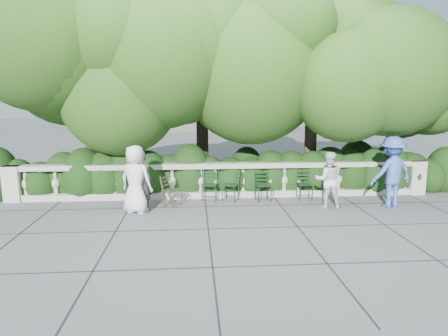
{
  "coord_description": "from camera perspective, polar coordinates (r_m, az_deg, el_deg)",
  "views": [
    {
      "loc": [
        -0.79,
        -9.37,
        2.88
      ],
      "look_at": [
        0.0,
        1.0,
        1.0
      ],
      "focal_mm": 32.0,
      "sensor_mm": 36.0,
      "label": 1
    }
  ],
  "objects": [
    {
      "name": "tree_canopy",
      "position": [
        12.7,
        2.42,
        15.12
      ],
      "size": [
        15.04,
        6.52,
        6.78
      ],
      "color": "#3F3023",
      "rests_on": "ground"
    },
    {
      "name": "chair_e",
      "position": [
        11.07,
        0.67,
        -4.84
      ],
      "size": [
        0.6,
        0.62,
        0.84
      ],
      "primitive_type": null,
      "rotation": [
        0.0,
        0.0,
        -0.45
      ],
      "color": "black",
      "rests_on": "ground"
    },
    {
      "name": "ground",
      "position": [
        9.83,
        0.45,
        -6.78
      ],
      "size": [
        90.0,
        90.0,
        0.0
      ],
      "primitive_type": "plane",
      "color": "#52545A",
      "rests_on": "ground"
    },
    {
      "name": "person_casual_man",
      "position": [
        10.7,
        14.65,
        -1.65
      ],
      "size": [
        0.8,
        0.67,
        1.47
      ],
      "primitive_type": "imported",
      "rotation": [
        0.0,
        0.0,
        2.97
      ],
      "color": "silver",
      "rests_on": "ground"
    },
    {
      "name": "person_woman_grey",
      "position": [
        10.27,
        -11.83,
        -1.79
      ],
      "size": [
        0.63,
        0.49,
        1.55
      ],
      "primitive_type": "imported",
      "rotation": [
        0.0,
        0.0,
        3.36
      ],
      "color": "#3A3B3F",
      "rests_on": "ground"
    },
    {
      "name": "balustrade",
      "position": [
        11.45,
        -0.3,
        -1.82
      ],
      "size": [
        12.0,
        0.44,
        1.0
      ],
      "color": "#9E998E",
      "rests_on": "ground"
    },
    {
      "name": "chair_weathered",
      "position": [
        10.62,
        -6.76,
        -5.56
      ],
      "size": [
        0.64,
        0.63,
        0.84
      ],
      "primitive_type": null,
      "rotation": [
        0.0,
        0.0,
        0.98
      ],
      "color": "black",
      "rests_on": "ground"
    },
    {
      "name": "chair_a",
      "position": [
        11.16,
        -12.85,
        -4.97
      ],
      "size": [
        0.5,
        0.54,
        0.84
      ],
      "primitive_type": null,
      "rotation": [
        0.0,
        0.0,
        0.14
      ],
      "color": "black",
      "rests_on": "ground"
    },
    {
      "name": "chair_b",
      "position": [
        11.08,
        -2.2,
        -4.83
      ],
      "size": [
        0.51,
        0.54,
        0.84
      ],
      "primitive_type": null,
      "rotation": [
        0.0,
        0.0,
        -0.15
      ],
      "color": "black",
      "rests_on": "ground"
    },
    {
      "name": "person_businessman",
      "position": [
        10.11,
        -12.51,
        -1.59
      ],
      "size": [
        0.98,
        0.84,
        1.7
      ],
      "primitive_type": "imported",
      "rotation": [
        0.0,
        0.0,
        2.71
      ],
      "color": "silver",
      "rests_on": "ground"
    },
    {
      "name": "shrub_hedge",
      "position": [
        12.73,
        -0.68,
        -2.84
      ],
      "size": [
        15.0,
        2.6,
        1.7
      ],
      "primitive_type": null,
      "color": "black",
      "rests_on": "ground"
    },
    {
      "name": "chair_f",
      "position": [
        11.08,
        5.81,
        -4.88
      ],
      "size": [
        0.52,
        0.55,
        0.84
      ],
      "primitive_type": null,
      "rotation": [
        0.0,
        0.0,
        0.18
      ],
      "color": "black",
      "rests_on": "ground"
    },
    {
      "name": "person_older_blue",
      "position": [
        11.28,
        22.8,
        -0.51
      ],
      "size": [
        1.34,
        0.97,
        1.86
      ],
      "primitive_type": "imported",
      "rotation": [
        0.0,
        0.0,
        3.4
      ],
      "color": "#3855AA",
      "rests_on": "ground"
    },
    {
      "name": "chair_d",
      "position": [
        11.41,
        11.59,
        -4.59
      ],
      "size": [
        0.45,
        0.49,
        0.84
      ],
      "primitive_type": null,
      "rotation": [
        0.0,
        0.0,
        0.02
      ],
      "color": "black",
      "rests_on": "ground"
    }
  ]
}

